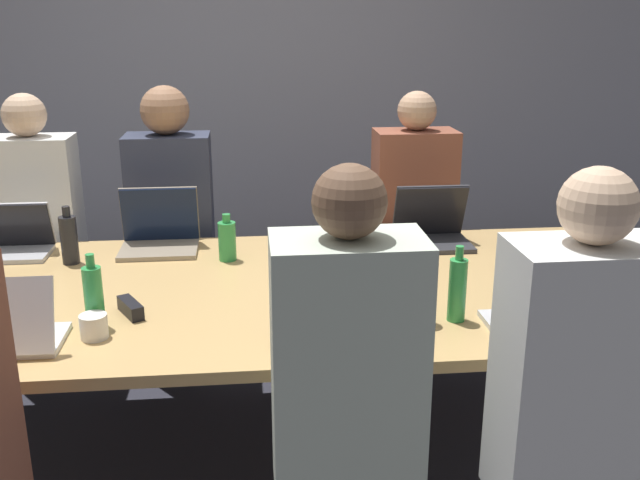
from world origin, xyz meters
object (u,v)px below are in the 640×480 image
at_px(bottle_near_midright, 420,296).
at_px(laptop_far_right, 432,227).
at_px(bottle_near_left, 94,296).
at_px(laptop_far_midleft, 160,232).
at_px(stapler, 131,308).
at_px(person_far_right, 412,232).
at_px(bottle_far_midleft, 227,240).
at_px(cup_near_right, 605,314).
at_px(laptop_far_left, 14,240).
at_px(laptop_near_midright, 350,322).
at_px(person_near_midright, 347,421).
at_px(person_far_midleft, 173,235).
at_px(bottle_near_right, 457,289).
at_px(cup_near_left, 94,326).
at_px(laptop_near_right, 541,313).
at_px(cup_far_right, 374,236).
at_px(person_far_left, 40,243).
at_px(bottle_far_left, 69,239).
at_px(person_near_right, 571,430).

distance_m(bottle_near_midright, laptop_far_right, 0.89).
bearing_deg(laptop_far_right, bottle_near_left, -149.53).
bearing_deg(laptop_far_midleft, laptop_far_right, -2.18).
xyz_separation_m(laptop_far_midleft, stapler, (-0.02, -0.74, -0.05)).
relative_size(person_far_right, bottle_far_midleft, 6.88).
relative_size(bottle_near_midright, stapler, 1.44).
distance_m(cup_near_right, laptop_far_left, 2.38).
bearing_deg(laptop_near_midright, person_near_midright, 80.45).
distance_m(bottle_far_midleft, bottle_near_left, 0.77).
bearing_deg(person_far_midleft, laptop_near_midright, -63.98).
height_order(laptop_far_right, bottle_far_midleft, laptop_far_right).
distance_m(person_far_midleft, stapler, 1.09).
bearing_deg(bottle_near_right, laptop_far_left, 152.60).
bearing_deg(bottle_near_left, person_far_midleft, 83.41).
distance_m(cup_near_left, bottle_near_left, 0.11).
bearing_deg(cup_near_left, person_near_midright, -31.16).
bearing_deg(laptop_near_right, laptop_far_right, -83.96).
bearing_deg(cup_far_right, person_far_left, 165.16).
bearing_deg(laptop_far_midleft, laptop_near_midright, -56.23).
relative_size(laptop_far_midleft, bottle_far_left, 1.39).
height_order(laptop_near_midright, bottle_far_midleft, laptop_near_midright).
bearing_deg(cup_near_right, person_near_midright, -157.52).
bearing_deg(bottle_far_midleft, bottle_near_left, -123.10).
height_order(laptop_far_left, stapler, laptop_far_left).
bearing_deg(stapler, person_far_right, 13.50).
relative_size(laptop_far_midleft, cup_near_right, 4.04).
relative_size(bottle_near_right, stapler, 1.72).
relative_size(person_near_midright, person_near_right, 1.00).
height_order(person_far_right, cup_near_left, person_far_right).
bearing_deg(cup_near_left, person_far_midleft, 84.35).
distance_m(person_near_right, person_far_left, 2.61).
xyz_separation_m(bottle_near_right, laptop_far_left, (-1.70, 0.88, -0.05)).
distance_m(bottle_near_right, stapler, 1.11).
xyz_separation_m(person_near_right, person_far_left, (-1.85, 1.83, 0.01)).
bearing_deg(bottle_near_left, person_far_left, 112.96).
bearing_deg(cup_far_right, laptop_far_right, 2.66).
distance_m(laptop_far_midleft, laptop_far_left, 0.62).
height_order(person_near_right, cup_near_right, person_near_right).
xyz_separation_m(person_far_midleft, bottle_near_right, (1.06, -1.25, 0.16)).
bearing_deg(laptop_far_midleft, laptop_near_right, -38.12).
xyz_separation_m(laptop_far_midleft, bottle_far_left, (-0.35, -0.16, 0.03)).
bearing_deg(person_far_midleft, person_far_right, 0.55).
bearing_deg(stapler, bottle_near_right, -36.18).
bearing_deg(laptop_near_right, person_near_midright, 26.49).
bearing_deg(cup_far_right, laptop_near_midright, -104.10).
bearing_deg(bottle_near_midright, cup_far_right, 90.53).
bearing_deg(bottle_far_left, bottle_far_midleft, -2.17).
xyz_separation_m(person_far_right, person_far_midleft, (-1.20, -0.01, 0.03)).
relative_size(cup_near_left, laptop_far_left, 0.28).
distance_m(bottle_near_midright, bottle_near_right, 0.13).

